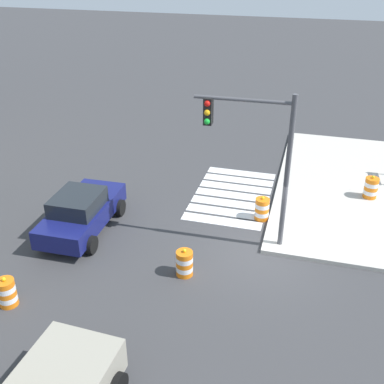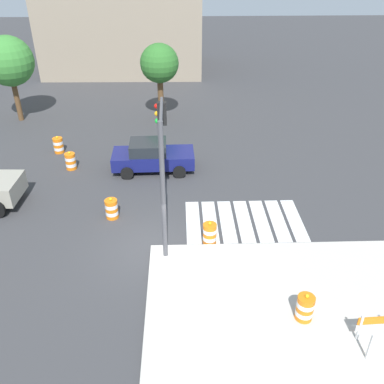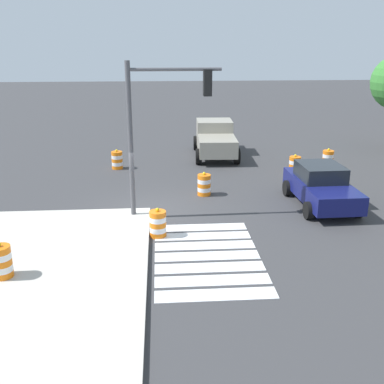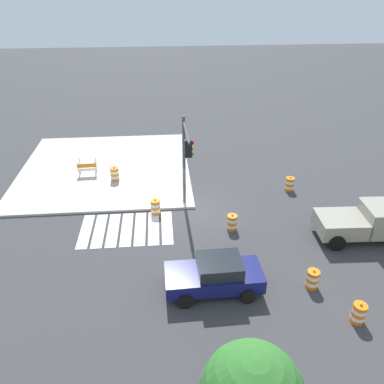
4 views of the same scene
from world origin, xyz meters
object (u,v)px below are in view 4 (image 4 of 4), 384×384
Objects in this scene: traffic_barrel_near_corner at (290,184)px; pickup_truck at (370,222)px; traffic_barrel_median_near at (156,207)px; traffic_barrel_far_curb at (358,313)px; traffic_barrel_crosswalk_end at (232,222)px; construction_barricade at (87,167)px; traffic_light_pole at (186,154)px; traffic_barrel_on_sidewalk at (115,174)px; traffic_barrel_median_far at (312,279)px; sports_car at (215,275)px.

pickup_truck is at bearing 115.77° from traffic_barrel_near_corner.
traffic_barrel_far_curb is at bearing 132.91° from traffic_barrel_median_near.
traffic_barrel_far_curb is (-8.18, 8.79, 0.00)m from traffic_barrel_median_near.
pickup_truck is at bearing 169.55° from traffic_barrel_crosswalk_end.
construction_barricade is (13.46, -3.15, 0.27)m from traffic_barrel_near_corner.
traffic_light_pole is (2.40, -1.73, 3.46)m from traffic_barrel_crosswalk_end.
construction_barricade reaches higher than traffic_barrel_median_near.
traffic_barrel_near_corner is at bearing 166.83° from construction_barricade.
traffic_light_pole is at bearing -35.79° from traffic_barrel_crosswalk_end.
traffic_barrel_median_far is at bearing 131.79° from traffic_barrel_on_sidewalk.
traffic_barrel_crosswalk_end is 1.00× the size of traffic_barrel_on_sidewalk.
traffic_barrel_on_sidewalk is at bearing -44.39° from traffic_light_pole.
traffic_barrel_on_sidewalk is at bearing -50.01° from traffic_barrel_far_curb.
traffic_barrel_far_curb is 16.99m from traffic_barrel_on_sidewalk.
traffic_barrel_crosswalk_end is at bearing 154.98° from traffic_barrel_median_near.
traffic_barrel_median_far is 16.75m from construction_barricade.
traffic_barrel_median_near is 5.04m from traffic_barrel_on_sidewalk.
traffic_barrel_median_near is at bearing 123.02° from traffic_barrel_on_sidewalk.
traffic_barrel_near_corner is 0.19× the size of traffic_light_pole.
traffic_barrel_median_near is at bearing -7.32° from traffic_light_pole.
traffic_barrel_on_sidewalk is 2.22m from construction_barricade.
pickup_truck is 7.26m from traffic_barrel_crosswalk_end.
traffic_barrel_on_sidewalk is (11.49, -2.14, 0.15)m from traffic_barrel_near_corner.
pickup_truck is at bearing -159.91° from sports_car.
traffic_light_pole is (0.82, -6.23, 3.10)m from sports_car.
traffic_light_pole reaches higher than traffic_barrel_on_sidewalk.
traffic_barrel_crosswalk_end and traffic_barrel_median_far have the same top height.
traffic_barrel_median_far is 1.00× the size of traffic_barrel_far_curb.
traffic_light_pole is at bearing -17.74° from pickup_truck.
pickup_truck reaches higher than construction_barricade.
traffic_light_pole is (6.94, 2.31, 3.46)m from traffic_barrel_near_corner.
traffic_barrel_on_sidewalk is 0.19× the size of traffic_light_pole.
traffic_barrel_median_near is at bearing -25.02° from traffic_barrel_crosswalk_end.
construction_barricade is at bearing -27.94° from pickup_truck.
traffic_barrel_near_corner is 1.00× the size of traffic_barrel_median_far.
construction_barricade is at bearing -57.89° from sports_car.
pickup_truck is 5.97m from traffic_barrel_near_corner.
traffic_barrel_median_far is (-4.41, 0.25, -0.36)m from sports_car.
traffic_barrel_on_sidewalk is at bearing -48.21° from traffic_barrel_median_far.
traffic_barrel_crosswalk_end is (7.12, -1.31, -0.52)m from pickup_truck.
traffic_barrel_near_corner is 8.96m from traffic_barrel_median_far.
traffic_barrel_far_curb is (-5.55, 2.33, -0.36)m from sports_car.
traffic_barrel_crosswalk_end is 4.65m from traffic_barrel_median_near.
traffic_barrel_crosswalk_end and traffic_barrel_median_near have the same top height.
traffic_light_pole is at bearing -51.14° from traffic_barrel_median_far.
traffic_barrel_median_near is at bearing 13.39° from traffic_barrel_near_corner.
traffic_barrel_near_corner is 8.99m from traffic_barrel_median_near.
sports_car is 10.52m from traffic_barrel_near_corner.
traffic_barrel_on_sidewalk is (5.37, -10.69, -0.21)m from sports_car.
traffic_barrel_near_corner is 6.08m from traffic_barrel_crosswalk_end.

